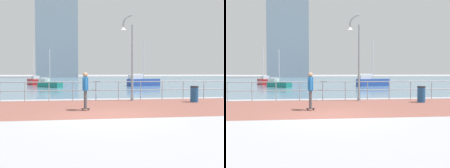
{
  "view_description": "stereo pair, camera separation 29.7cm",
  "coord_description": "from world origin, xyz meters",
  "views": [
    {
      "loc": [
        -1.23,
        -10.23,
        1.74
      ],
      "look_at": [
        0.67,
        3.53,
        1.1
      ],
      "focal_mm": 42.46,
      "sensor_mm": 36.0,
      "label": 1
    },
    {
      "loc": [
        -0.94,
        -10.26,
        1.74
      ],
      "look_at": [
        0.67,
        3.53,
        1.1
      ],
      "focal_mm": 42.46,
      "sensor_mm": 36.0,
      "label": 2
    }
  ],
  "objects": [
    {
      "name": "sailboat_blue",
      "position": [
        -4.17,
        20.23,
        0.41
      ],
      "size": [
        2.95,
        2.66,
        4.28
      ],
      "color": "#197266",
      "rests_on": "ground"
    },
    {
      "name": "skateboarder",
      "position": [
        -0.8,
        1.7,
        1.03
      ],
      "size": [
        0.4,
        0.55,
        1.72
      ],
      "color": "black",
      "rests_on": "ground"
    },
    {
      "name": "lamppost",
      "position": [
        1.97,
        5.32,
        2.83
      ],
      "size": [
        0.8,
        0.4,
        5.12
      ],
      "color": "gray",
      "rests_on": "ground"
    },
    {
      "name": "waterfront_railing",
      "position": [
        -0.0,
        5.88,
        0.8
      ],
      "size": [
        25.25,
        0.06,
        1.16
      ],
      "color": "#8C99A3",
      "rests_on": "ground"
    },
    {
      "name": "ground",
      "position": [
        0.0,
        40.0,
        0.0
      ],
      "size": [
        220.0,
        220.0,
        0.0
      ],
      "primitive_type": "plane",
      "color": "#9E9EA3"
    },
    {
      "name": "tower_brick",
      "position": [
        -6.72,
        78.32,
        21.63
      ],
      "size": [
        12.71,
        13.43,
        44.93
      ],
      "color": "#8493A3",
      "rests_on": "ground"
    },
    {
      "name": "harbor_water",
      "position": [
        0.0,
        50.88,
        0.0
      ],
      "size": [
        180.0,
        88.0,
        0.0
      ],
      "primitive_type": "cube",
      "color": "slate",
      "rests_on": "ground"
    },
    {
      "name": "sailboat_navy",
      "position": [
        6.97,
        21.54,
        0.55
      ],
      "size": [
        4.27,
        2.44,
        5.72
      ],
      "color": "#284799",
      "rests_on": "ground"
    },
    {
      "name": "brick_paving",
      "position": [
        0.0,
        2.65,
        0.0
      ],
      "size": [
        28.0,
        6.47,
        0.01
      ],
      "primitive_type": "cube",
      "color": "brown",
      "rests_on": "ground"
    },
    {
      "name": "trash_bin",
      "position": [
        5.52,
        4.11,
        0.47
      ],
      "size": [
        0.46,
        0.46,
        0.93
      ],
      "color": "navy",
      "rests_on": "ground"
    },
    {
      "name": "sailboat_ivory",
      "position": [
        -6.79,
        26.59,
        0.49
      ],
      "size": [
        2.32,
        3.8,
        5.11
      ],
      "color": "#B21E1E",
      "rests_on": "ground"
    }
  ]
}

